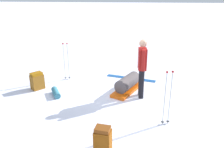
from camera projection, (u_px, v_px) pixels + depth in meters
ground_plane at (112, 96)px, 6.75m from camera, size 80.00×80.00×0.00m
skier_standing at (142, 66)px, 6.40m from camera, size 0.24×0.57×1.70m
ski_pair_near at (131, 78)px, 8.03m from camera, size 1.72×0.61×0.05m
backpack_large_dark at (37, 81)px, 7.14m from camera, size 0.45×0.46×0.54m
backpack_bright at (103, 142)px, 4.28m from camera, size 0.34×0.28×0.64m
ski_poles_planted_near at (66, 60)px, 7.71m from camera, size 0.20×0.11×1.29m
ski_poles_planted_far at (168, 96)px, 5.14m from camera, size 0.20×0.11×1.33m
gear_sled at (128, 84)px, 7.02m from camera, size 1.01×1.42×0.49m
sleeping_mat_rolled at (56, 93)px, 6.77m from camera, size 0.42×0.57×0.18m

